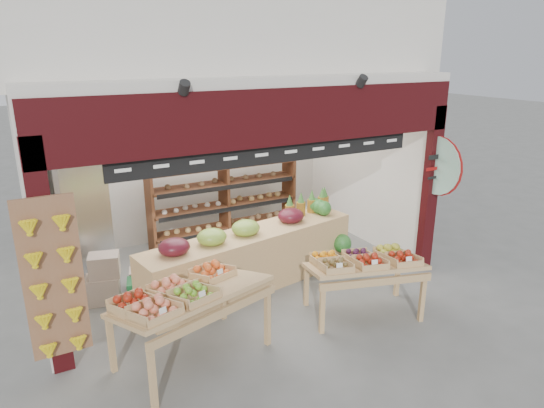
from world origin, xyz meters
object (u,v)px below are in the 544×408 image
at_px(back_shelving, 224,185).
at_px(refrigerator, 77,213).
at_px(display_table_right, 364,262).
at_px(display_table_left, 181,295).
at_px(cardboard_stack, 121,282).
at_px(mid_counter, 251,257).
at_px(watermelon_pile, 341,258).

relative_size(back_shelving, refrigerator, 1.42).
bearing_deg(display_table_right, back_shelving, 100.36).
relative_size(back_shelving, display_table_left, 1.46).
xyz_separation_m(back_shelving, cardboard_stack, (-2.18, -1.29, -0.83)).
relative_size(cardboard_stack, display_table_left, 0.58).
distance_m(back_shelving, refrigerator, 2.53).
bearing_deg(back_shelving, mid_counter, -101.42).
height_order(back_shelving, refrigerator, refrigerator).
height_order(display_table_left, watermelon_pile, display_table_left).
height_order(refrigerator, watermelon_pile, refrigerator).
bearing_deg(display_table_left, refrigerator, 101.74).
relative_size(refrigerator, watermelon_pile, 2.66).
xyz_separation_m(mid_counter, display_table_left, (-1.50, -1.29, 0.36)).
distance_m(display_table_left, display_table_right, 2.48).
bearing_deg(watermelon_pile, display_table_right, -114.83).
bearing_deg(refrigerator, back_shelving, -19.51).
xyz_separation_m(back_shelving, display_table_right, (0.60, -3.28, -0.34)).
distance_m(display_table_left, watermelon_pile, 3.34).
distance_m(cardboard_stack, display_table_right, 3.45).
bearing_deg(watermelon_pile, mid_counter, 174.69).
height_order(refrigerator, mid_counter, refrigerator).
relative_size(cardboard_stack, watermelon_pile, 1.48).
bearing_deg(watermelon_pile, back_shelving, 120.85).
height_order(mid_counter, display_table_left, mid_counter).
relative_size(display_table_right, watermelon_pile, 2.25).
height_order(mid_counter, watermelon_pile, mid_counter).
relative_size(refrigerator, display_table_left, 1.03).
relative_size(back_shelving, cardboard_stack, 2.54).
xyz_separation_m(display_table_right, watermelon_pile, (0.59, 1.28, -0.56)).
bearing_deg(refrigerator, display_table_left, -97.88).
xyz_separation_m(cardboard_stack, watermelon_pile, (3.37, -0.70, -0.07)).
xyz_separation_m(cardboard_stack, display_table_left, (0.30, -1.85, 0.58)).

